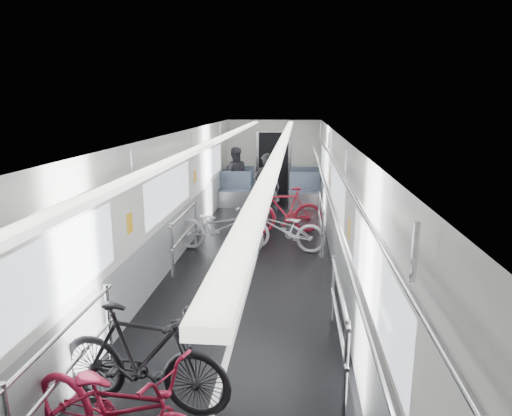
{
  "coord_description": "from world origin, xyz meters",
  "views": [
    {
      "loc": [
        0.79,
        -7.8,
        2.95
      ],
      "look_at": [
        0.0,
        0.77,
        0.95
      ],
      "focal_mm": 32.0,
      "sensor_mm": 36.0,
      "label": 1
    }
  ],
  "objects": [
    {
      "name": "car_shell",
      "position": [
        0.0,
        1.78,
        1.13
      ],
      "size": [
        3.02,
        14.01,
        2.41
      ],
      "color": "black",
      "rests_on": "ground"
    },
    {
      "name": "bike_left_near",
      "position": [
        -0.64,
        -4.61,
        0.49
      ],
      "size": [
        1.98,
        1.25,
        0.98
      ],
      "primitive_type": "imported",
      "rotation": [
        0.0,
        0.0,
        1.22
      ],
      "color": "maroon",
      "rests_on": "floor"
    },
    {
      "name": "bike_left_mid",
      "position": [
        -0.67,
        -3.95,
        0.54
      ],
      "size": [
        1.86,
        0.8,
        1.08
      ],
      "primitive_type": "imported",
      "rotation": [
        0.0,
        0.0,
        1.4
      ],
      "color": "black",
      "rests_on": "floor"
    },
    {
      "name": "bike_left_far",
      "position": [
        -0.77,
        0.92,
        0.5
      ],
      "size": [
        2.0,
        1.06,
        1.0
      ],
      "primitive_type": "imported",
      "rotation": [
        0.0,
        0.0,
        1.35
      ],
      "color": "#B6B6BB",
      "rests_on": "floor"
    },
    {
      "name": "bike_right_mid",
      "position": [
        0.51,
        1.09,
        0.45
      ],
      "size": [
        1.81,
        0.92,
        0.91
      ],
      "primitive_type": "imported",
      "rotation": [
        0.0,
        0.0,
        -1.76
      ],
      "color": "silver",
      "rests_on": "floor"
    },
    {
      "name": "bike_right_far",
      "position": [
        0.51,
        2.35,
        0.53
      ],
      "size": [
        1.85,
        0.87,
        1.07
      ],
      "primitive_type": "imported",
      "rotation": [
        0.0,
        0.0,
        -1.35
      ],
      "color": "maroon",
      "rests_on": "floor"
    },
    {
      "name": "bike_aisle",
      "position": [
        0.19,
        3.13,
        0.42
      ],
      "size": [
        0.59,
        1.61,
        0.84
      ],
      "primitive_type": "imported",
      "rotation": [
        0.0,
        0.0,
        0.02
      ],
      "color": "black",
      "rests_on": "floor"
    },
    {
      "name": "person_standing",
      "position": [
        0.04,
        3.23,
        0.88
      ],
      "size": [
        0.69,
        0.49,
        1.75
      ],
      "primitive_type": "imported",
      "rotation": [
        0.0,
        0.0,
        3.26
      ],
      "color": "black",
      "rests_on": "floor"
    },
    {
      "name": "person_seated",
      "position": [
        -1.1,
        5.75,
        0.82
      ],
      "size": [
        0.86,
        0.71,
        1.64
      ],
      "primitive_type": "imported",
      "rotation": [
        0.0,
        0.0,
        3.26
      ],
      "color": "#2D2B33",
      "rests_on": "floor"
    }
  ]
}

